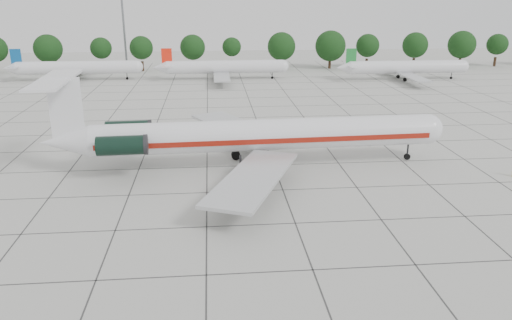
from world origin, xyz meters
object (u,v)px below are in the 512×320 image
at_px(bg_airliner_b, 77,68).
at_px(bg_airliner_c, 224,67).
at_px(floodlight_mast, 123,13).
at_px(bg_airliner_d, 406,67).
at_px(main_airliner, 244,135).

height_order(bg_airliner_b, bg_airliner_c, same).
relative_size(bg_airliner_c, floodlight_mast, 1.11).
bearing_deg(bg_airliner_c, bg_airliner_d, -5.60).
height_order(main_airliner, bg_airliner_d, main_airliner).
xyz_separation_m(bg_airliner_c, floodlight_mast, (-26.02, 22.21, 11.37)).
distance_m(main_airliner, bg_airliner_d, 71.63).
bearing_deg(bg_airliner_c, bg_airliner_b, 176.72).
distance_m(bg_airliner_c, floodlight_mast, 36.05).
xyz_separation_m(main_airliner, floodlight_mast, (-26.41, 84.34, 10.36)).
xyz_separation_m(bg_airliner_d, floodlight_mast, (-68.46, 26.36, 11.37)).
bearing_deg(main_airliner, bg_airliner_c, 88.02).
bearing_deg(bg_airliner_c, main_airliner, -89.64).
bearing_deg(floodlight_mast, bg_airliner_b, -112.34).
bearing_deg(floodlight_mast, main_airliner, -72.62).
bearing_deg(bg_airliner_b, main_airliner, -61.55).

